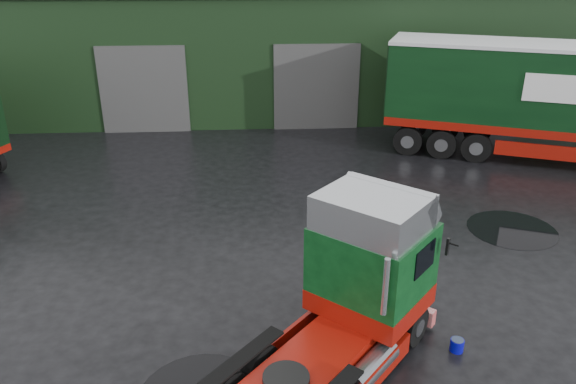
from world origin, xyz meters
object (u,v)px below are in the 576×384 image
at_px(warehouse, 305,42).
at_px(tree_back_b, 401,11).
at_px(hero_tractor, 330,302).
at_px(wash_bucket, 457,345).
at_px(lorry_right, 564,104).

xyz_separation_m(warehouse, tree_back_b, (8.00, 10.00, 0.59)).
relative_size(hero_tractor, wash_bucket, 19.25).
distance_m(hero_tractor, tree_back_b, 34.44).
bearing_deg(wash_bucket, lorry_right, 54.87).
bearing_deg(wash_bucket, warehouse, 93.17).
relative_size(lorry_right, tree_back_b, 2.37).
distance_m(warehouse, hero_tractor, 23.10).
xyz_separation_m(warehouse, hero_tractor, (-1.65, -23.00, -1.38)).
bearing_deg(tree_back_b, lorry_right, -86.45).
bearing_deg(lorry_right, warehouse, -117.82).
height_order(hero_tractor, lorry_right, lorry_right).
height_order(warehouse, hero_tractor, warehouse).
bearing_deg(hero_tractor, wash_bucket, 52.19).
bearing_deg(warehouse, hero_tractor, -94.09).
bearing_deg(hero_tractor, warehouse, 127.39).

